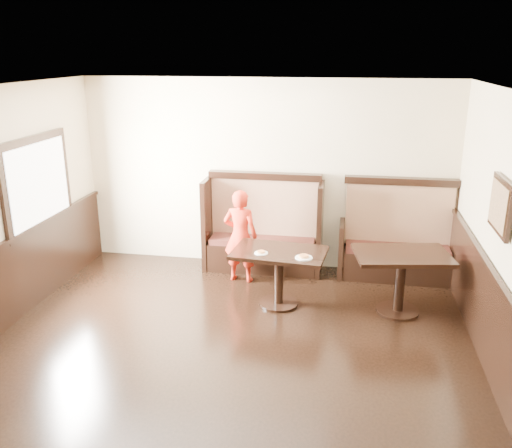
% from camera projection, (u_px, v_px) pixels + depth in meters
% --- Properties ---
extents(ground, '(7.00, 7.00, 0.00)m').
position_uv_depth(ground, '(209.00, 397.00, 5.18)').
color(ground, black).
rests_on(ground, ground).
extents(room_shell, '(7.00, 7.00, 7.00)m').
position_uv_depth(room_shell, '(185.00, 318.00, 5.28)').
color(room_shell, beige).
rests_on(room_shell, ground).
extents(booth_main, '(1.75, 0.72, 1.45)m').
position_uv_depth(booth_main, '(263.00, 235.00, 8.11)').
color(booth_main, black).
rests_on(booth_main, ground).
extents(booth_neighbor, '(1.65, 0.72, 1.45)m').
position_uv_depth(booth_neighbor, '(397.00, 245.00, 7.80)').
color(booth_neighbor, black).
rests_on(booth_neighbor, ground).
extents(table_main, '(1.23, 0.84, 0.74)m').
position_uv_depth(table_main, '(279.00, 264.00, 6.90)').
color(table_main, black).
rests_on(table_main, ground).
extents(table_neighbor, '(1.25, 0.93, 0.79)m').
position_uv_depth(table_neighbor, '(401.00, 268.00, 6.69)').
color(table_neighbor, black).
rests_on(table_neighbor, ground).
extents(child, '(0.52, 0.37, 1.34)m').
position_uv_depth(child, '(240.00, 236.00, 7.61)').
color(child, red).
rests_on(child, ground).
extents(pizza_plate_left, '(0.17, 0.17, 0.03)m').
position_uv_depth(pizza_plate_left, '(261.00, 252.00, 6.76)').
color(pizza_plate_left, white).
rests_on(pizza_plate_left, table_main).
extents(pizza_plate_right, '(0.21, 0.21, 0.04)m').
position_uv_depth(pizza_plate_right, '(304.00, 257.00, 6.61)').
color(pizza_plate_right, white).
rests_on(pizza_plate_right, table_main).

